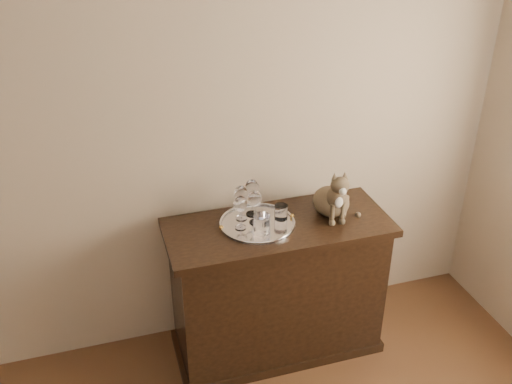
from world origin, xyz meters
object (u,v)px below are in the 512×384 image
at_px(wine_glass_a, 241,202).
at_px(wine_glass_c, 240,212).
at_px(tumbler_b, 262,224).
at_px(cat, 332,189).
at_px(sideboard, 277,288).
at_px(wine_glass_b, 252,197).
at_px(tray, 257,224).
at_px(wine_glass_d, 255,207).
at_px(tumbler_c, 281,212).

height_order(wine_glass_a, wine_glass_c, wine_glass_a).
distance_m(tumbler_b, cat, 0.44).
relative_size(sideboard, wine_glass_a, 6.16).
xyz_separation_m(wine_glass_c, cat, (0.51, 0.01, 0.05)).
bearing_deg(wine_glass_b, wine_glass_a, -159.49).
distance_m(tray, wine_glass_d, 0.10).
height_order(wine_glass_a, wine_glass_d, wine_glass_a).
relative_size(tumbler_b, tumbler_c, 1.24).
height_order(wine_glass_a, cat, cat).
distance_m(sideboard, tumbler_c, 0.48).
relative_size(wine_glass_c, tumbler_b, 1.88).
distance_m(wine_glass_a, wine_glass_d, 0.08).
distance_m(sideboard, cat, 0.65).
relative_size(sideboard, wine_glass_c, 6.43).
bearing_deg(sideboard, wine_glass_b, 130.33).
bearing_deg(cat, wine_glass_d, -177.15).
distance_m(wine_glass_a, tumbler_b, 0.18).
height_order(tumbler_b, cat, cat).
distance_m(sideboard, wine_glass_d, 0.54).
bearing_deg(wine_glass_a, wine_glass_b, 20.51).
bearing_deg(wine_glass_b, wine_glass_d, -96.94).
distance_m(wine_glass_c, tumbler_b, 0.13).
relative_size(sideboard, tray, 3.00).
xyz_separation_m(tray, wine_glass_b, (-0.00, 0.10, 0.11)).
relative_size(wine_glass_a, wine_glass_c, 1.04).
xyz_separation_m(tray, tumbler_b, (-0.00, -0.09, 0.05)).
distance_m(sideboard, wine_glass_a, 0.57).
distance_m(wine_glass_b, cat, 0.43).
xyz_separation_m(tumbler_b, cat, (0.42, 0.08, 0.09)).
relative_size(tray, tumbler_c, 5.01).
bearing_deg(sideboard, tumbler_c, 54.56).
bearing_deg(tumbler_c, wine_glass_a, 162.51).
bearing_deg(tray, wine_glass_d, 128.11).
bearing_deg(wine_glass_d, wine_glass_a, 133.50).
bearing_deg(tray, sideboard, -14.83).
distance_m(wine_glass_c, wine_glass_d, 0.09).
bearing_deg(tray, cat, -0.68).
distance_m(tray, wine_glass_a, 0.14).
height_order(sideboard, wine_glass_d, wine_glass_d).
distance_m(tray, cat, 0.44).
height_order(tray, cat, cat).
bearing_deg(wine_glass_d, tray, -51.89).
bearing_deg(wine_glass_b, tumbler_c, -33.39).
height_order(wine_glass_c, tumbler_b, wine_glass_c).
relative_size(wine_glass_b, wine_glass_d, 1.11).
height_order(tumbler_c, cat, cat).
height_order(wine_glass_d, cat, cat).
bearing_deg(sideboard, tumbler_b, -151.47).
distance_m(sideboard, tumbler_b, 0.50).
height_order(wine_glass_c, wine_glass_d, wine_glass_d).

